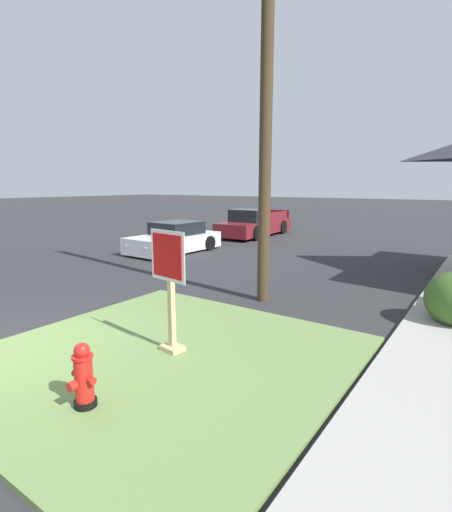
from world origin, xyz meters
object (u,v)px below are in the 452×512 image
object	(u,v)px
fire_hydrant	(83,377)
parked_sedan_white	(175,239)
stop_sign	(170,293)
pickup_truck_maroon	(254,225)
manhole_cover	(145,316)
utility_pole	(267,78)

from	to	relation	value
fire_hydrant	parked_sedan_white	world-z (taller)	parked_sedan_white
stop_sign	pickup_truck_maroon	bearing A→B (deg)	115.78
fire_hydrant	manhole_cover	world-z (taller)	fire_hydrant
fire_hydrant	utility_pole	distance (m)	7.03
parked_sedan_white	pickup_truck_maroon	distance (m)	6.32
manhole_cover	parked_sedan_white	xyz separation A→B (m)	(-4.93, 6.33, 0.53)
stop_sign	utility_pole	xyz separation A→B (m)	(-0.30, 3.52, 3.98)
parked_sedan_white	stop_sign	bearing A→B (deg)	-47.88
utility_pole	parked_sedan_white	bearing A→B (deg)	148.78
stop_sign	parked_sedan_white	xyz separation A→B (m)	(-6.69, 7.39, -0.52)
manhole_cover	pickup_truck_maroon	size ratio (longest dim) A/B	0.12
stop_sign	fire_hydrant	bearing A→B (deg)	-82.52
stop_sign	parked_sedan_white	size ratio (longest dim) A/B	0.48
fire_hydrant	pickup_truck_maroon	world-z (taller)	pickup_truck_maroon
fire_hydrant	stop_sign	distance (m)	1.90
parked_sedan_white	pickup_truck_maroon	world-z (taller)	pickup_truck_maroon
utility_pole	manhole_cover	bearing A→B (deg)	-120.76
fire_hydrant	stop_sign	size ratio (longest dim) A/B	0.41
fire_hydrant	utility_pole	bearing A→B (deg)	95.74
fire_hydrant	stop_sign	xyz separation A→B (m)	(-0.23, 1.79, 0.60)
stop_sign	parked_sedan_white	bearing A→B (deg)	132.12
fire_hydrant	manhole_cover	xyz separation A→B (m)	(-1.99, 2.85, -0.45)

